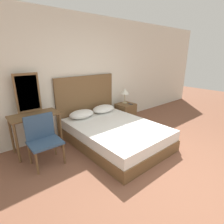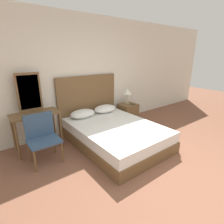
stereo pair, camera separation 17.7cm
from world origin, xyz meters
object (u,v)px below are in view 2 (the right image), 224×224
phone_on_nightstand (133,104)px  nightstand (128,113)px  chair (42,135)px  vanity_desk (36,120)px  table_lamp (127,92)px  bed (115,134)px  phone_on_bed (127,125)px

phone_on_nightstand → nightstand: bearing=124.6°
phone_on_nightstand → chair: bearing=-171.7°
vanity_desk → chair: size_ratio=1.03×
table_lamp → bed: bearing=-142.2°
phone_on_nightstand → chair: 2.56m
bed → phone_on_bed: (0.17, -0.20, 0.22)m
table_lamp → phone_on_nightstand: bearing=-79.2°
phone_on_bed → nightstand: (0.90, 0.96, -0.17)m
chair → phone_on_nightstand: bearing=8.3°
table_lamp → phone_on_nightstand: table_lamp is taller
nightstand → phone_on_nightstand: phone_on_nightstand is taller
phone_on_bed → vanity_desk: bearing=147.6°
vanity_desk → bed: bearing=-29.6°
bed → chair: bearing=168.1°
table_lamp → nightstand: bearing=-113.5°
bed → phone_on_bed: 0.34m
nightstand → phone_on_nightstand: bearing=-55.4°
bed → table_lamp: (1.10, 0.85, 0.64)m
bed → phone_on_nightstand: 1.35m
phone_on_nightstand → vanity_desk: bearing=177.5°
bed → chair: chair is taller
vanity_desk → nightstand: bearing=-0.0°
table_lamp → vanity_desk: bearing=-178.0°
bed → chair: 1.45m
phone_on_bed → nightstand: 1.33m
phone_on_nightstand → bed: bearing=-149.8°
nightstand → table_lamp: size_ratio=1.28×
phone_on_bed → vanity_desk: vanity_desk is taller
vanity_desk → phone_on_nightstand: bearing=-2.5°
phone_on_nightstand → chair: size_ratio=0.18×
bed → table_lamp: bearing=37.8°
phone_on_bed → phone_on_nightstand: 1.30m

